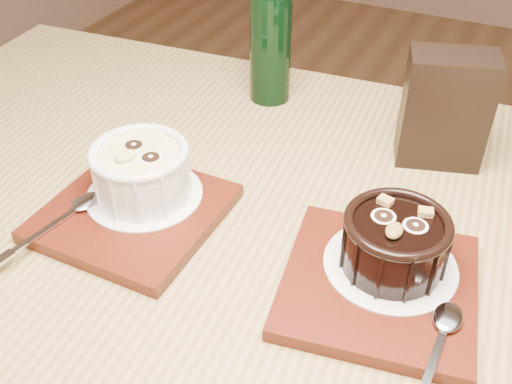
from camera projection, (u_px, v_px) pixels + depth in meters
table at (271, 304)px, 0.68m from camera, size 1.26×0.89×0.75m
tray_left at (134, 213)px, 0.66m from camera, size 0.18×0.18×0.01m
doily_left at (145, 194)px, 0.67m from camera, size 0.13×0.13×0.00m
ramekin_white at (141, 170)px, 0.65m from camera, size 0.11×0.11×0.06m
spoon_left at (60, 218)px, 0.63m from camera, size 0.05×0.14×0.01m
tray_right at (378, 285)px, 0.57m from camera, size 0.21×0.21×0.01m
doily_right at (390, 265)px, 0.58m from camera, size 0.13×0.13×0.00m
ramekin_dark at (395, 240)px, 0.56m from camera, size 0.10×0.10×0.06m
spoon_right at (438, 346)px, 0.50m from camera, size 0.03×0.13×0.01m
condiment_stand at (445, 109)px, 0.71m from camera, size 0.11×0.09×0.14m
green_bottle at (271, 43)px, 0.83m from camera, size 0.06×0.06×0.22m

